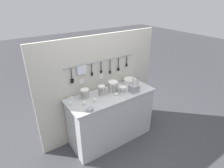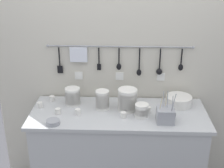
% 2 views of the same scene
% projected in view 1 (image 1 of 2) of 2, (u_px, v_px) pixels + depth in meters
% --- Properties ---
extents(ground_plane, '(20.00, 20.00, 0.00)m').
position_uv_depth(ground_plane, '(111.00, 137.00, 3.48)').
color(ground_plane, '#424247').
extents(counter, '(1.49, 0.58, 0.92)m').
position_uv_depth(counter, '(111.00, 117.00, 3.28)').
color(counter, '#B7BABC').
rests_on(counter, ground).
extents(back_wall, '(2.29, 0.09, 1.84)m').
position_uv_depth(back_wall, '(101.00, 87.00, 3.32)').
color(back_wall, beige).
rests_on(back_wall, ground).
extents(bowl_stack_tall_left, '(0.13, 0.13, 0.16)m').
position_uv_depth(bowl_stack_tall_left, '(85.00, 94.00, 2.94)').
color(bowl_stack_tall_left, silver).
rests_on(bowl_stack_tall_left, counter).
extents(bowl_stack_short_front, '(0.11, 0.11, 0.11)m').
position_uv_depth(bowl_stack_short_front, '(123.00, 90.00, 3.11)').
color(bowl_stack_short_front, silver).
rests_on(bowl_stack_short_front, counter).
extents(bowl_stack_back_corner, '(0.16, 0.16, 0.19)m').
position_uv_depth(bowl_stack_back_corner, '(113.00, 87.00, 3.11)').
color(bowl_stack_back_corner, silver).
rests_on(bowl_stack_back_corner, counter).
extents(bowl_stack_nested_right, '(0.12, 0.12, 0.17)m').
position_uv_depth(bowl_stack_nested_right, '(102.00, 91.00, 3.02)').
color(bowl_stack_nested_right, silver).
rests_on(bowl_stack_nested_right, counter).
extents(plate_stack, '(0.23, 0.23, 0.08)m').
position_uv_depth(plate_stack, '(130.00, 81.00, 3.45)').
color(plate_stack, silver).
rests_on(plate_stack, counter).
extents(steel_mixing_bowl, '(0.11, 0.11, 0.04)m').
position_uv_depth(steel_mixing_bowl, '(90.00, 109.00, 2.65)').
color(steel_mixing_bowl, '#93969E').
rests_on(steel_mixing_bowl, counter).
extents(cutlery_caddy, '(0.14, 0.14, 0.27)m').
position_uv_depth(cutlery_caddy, '(134.00, 88.00, 3.14)').
color(cutlery_caddy, '#93969E').
rests_on(cutlery_caddy, counter).
extents(cup_front_left, '(0.05, 0.05, 0.05)m').
position_uv_depth(cup_front_left, '(85.00, 103.00, 2.78)').
color(cup_front_left, silver).
rests_on(cup_front_left, counter).
extents(cup_front_right, '(0.05, 0.05, 0.05)m').
position_uv_depth(cup_front_right, '(70.00, 104.00, 2.77)').
color(cup_front_right, silver).
rests_on(cup_front_right, counter).
extents(cup_mid_row, '(0.05, 0.05, 0.05)m').
position_uv_depth(cup_mid_row, '(123.00, 89.00, 3.21)').
color(cup_mid_row, silver).
rests_on(cup_mid_row, counter).
extents(cup_centre, '(0.05, 0.05, 0.05)m').
position_uv_depth(cup_centre, '(95.00, 100.00, 2.86)').
color(cup_centre, silver).
rests_on(cup_centre, counter).
extents(cup_beside_plates, '(0.05, 0.05, 0.05)m').
position_uv_depth(cup_beside_plates, '(72.00, 99.00, 2.90)').
color(cup_beside_plates, silver).
rests_on(cup_beside_plates, counter).
extents(cup_back_right, '(0.05, 0.05, 0.05)m').
position_uv_depth(cup_back_right, '(116.00, 94.00, 3.03)').
color(cup_back_right, silver).
rests_on(cup_back_right, counter).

